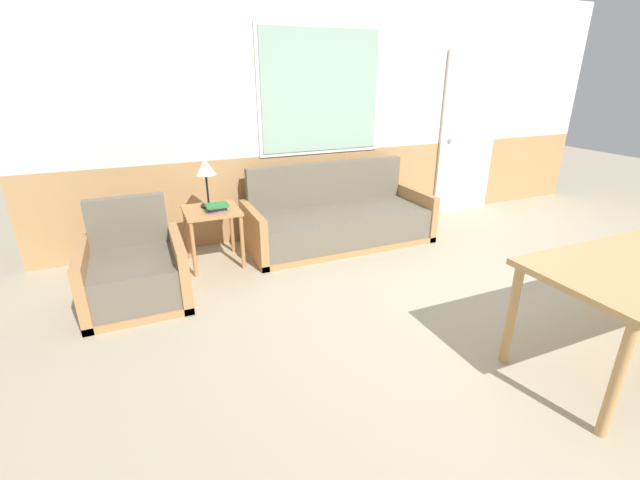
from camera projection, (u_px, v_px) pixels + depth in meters
name	position (u px, v px, depth m)	size (l,w,h in m)	color
ground_plane	(512.00, 327.00, 3.25)	(16.00, 16.00, 0.00)	#B2A58C
wall_back	(354.00, 113.00, 4.99)	(7.20, 0.09, 2.70)	tan
couch	(339.00, 222.00, 4.78)	(2.05, 0.81, 0.86)	#B27F4C
armchair	(135.00, 274.00, 3.55)	(0.80, 0.81, 0.82)	#B27F4C
side_table	(212.00, 219.00, 4.17)	(0.52, 0.52, 0.57)	#B27F4C
table_lamp	(205.00, 170.00, 4.08)	(0.20, 0.20, 0.47)	black
book_stack	(216.00, 207.00, 4.06)	(0.21, 0.16, 0.07)	#994C84
entry_door	(468.00, 135.00, 5.69)	(0.89, 0.09, 2.06)	silver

